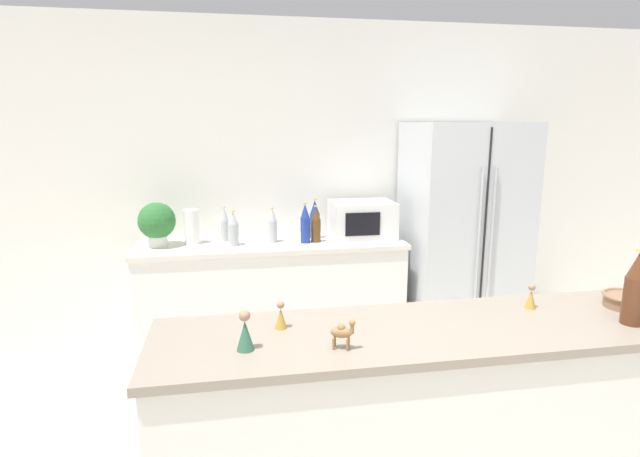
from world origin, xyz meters
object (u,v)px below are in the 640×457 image
object	(u,v)px
back_bottle_0	(225,225)
camel_figurine	(342,332)
fruit_bowl	(627,300)
wise_man_figurine_purple	(281,317)
paper_towel_roll	(192,227)
back_bottle_5	(316,225)
back_bottle_3	(305,224)
wise_man_figurine_blue	(245,333)
back_bottle_2	(315,219)
potted_plant	(157,222)
microwave	(362,219)
refrigerator	(462,236)
back_bottle_1	(233,229)
back_bottle_4	(273,226)
wise_man_figurine_crimson	(531,298)
wine_bottle	(636,289)

from	to	relation	value
back_bottle_0	camel_figurine	size ratio (longest dim) A/B	2.21
fruit_bowl	wise_man_figurine_purple	xyz separation A→B (m)	(-1.56, 0.04, 0.02)
paper_towel_roll	back_bottle_5	world-z (taller)	back_bottle_5
back_bottle_3	wise_man_figurine_blue	xyz separation A→B (m)	(-0.50, -1.87, -0.02)
back_bottle_2	camel_figurine	bearing A→B (deg)	-96.76
paper_towel_roll	back_bottle_5	distance (m)	0.92
back_bottle_2	camel_figurine	size ratio (longest dim) A/B	2.60
potted_plant	back_bottle_3	xyz separation A→B (m)	(1.06, -0.07, -0.03)
paper_towel_roll	camel_figurine	bearing A→B (deg)	-71.58
microwave	refrigerator	bearing A→B (deg)	-6.61
fruit_bowl	back_bottle_1	bearing A→B (deg)	134.95
back_bottle_1	back_bottle_4	distance (m)	0.30
wise_man_figurine_crimson	camel_figurine	bearing A→B (deg)	-164.49
back_bottle_0	potted_plant	bearing A→B (deg)	-168.11
microwave	back_bottle_1	xyz separation A→B (m)	(-0.99, -0.10, -0.02)
potted_plant	back_bottle_0	xyz separation A→B (m)	(0.47, 0.10, -0.05)
refrigerator	wise_man_figurine_blue	xyz separation A→B (m)	(-1.76, -1.88, 0.12)
back_bottle_0	wise_man_figurine_blue	world-z (taller)	back_bottle_0
wise_man_figurine_blue	back_bottle_3	bearing A→B (deg)	75.08
wine_bottle	wise_man_figurine_blue	distance (m)	1.58
back_bottle_1	wine_bottle	size ratio (longest dim) A/B	0.81
fruit_bowl	wise_man_figurine_crimson	size ratio (longest dim) A/B	1.82
paper_towel_roll	microwave	bearing A→B (deg)	-0.27
back_bottle_0	back_bottle_5	world-z (taller)	back_bottle_5
fruit_bowl	camel_figurine	bearing A→B (deg)	-172.04
potted_plant	wine_bottle	xyz separation A→B (m)	(2.15, -1.97, 0.03)
back_bottle_1	microwave	bearing A→B (deg)	5.85
back_bottle_2	potted_plant	bearing A→B (deg)	-176.14
potted_plant	back_bottle_2	distance (m)	1.16
microwave	wise_man_figurine_crimson	size ratio (longest dim) A/B	4.15
back_bottle_1	camel_figurine	bearing A→B (deg)	-78.90
refrigerator	back_bottle_4	xyz separation A→B (m)	(-1.50, 0.05, 0.13)
back_bottle_4	back_bottle_5	xyz separation A→B (m)	(0.32, -0.05, 0.01)
back_bottle_1	back_bottle_2	distance (m)	0.64
paper_towel_roll	refrigerator	bearing A→B (deg)	-2.69
back_bottle_1	wise_man_figurine_purple	distance (m)	1.71
microwave	back_bottle_1	size ratio (longest dim) A/B	1.87
back_bottle_0	wise_man_figurine_crimson	distance (m)	2.29
back_bottle_3	wise_man_figurine_blue	world-z (taller)	back_bottle_3
back_bottle_4	wise_man_figurine_crimson	xyz separation A→B (m)	(1.01, -1.73, -0.02)
back_bottle_3	wise_man_figurine_purple	xyz separation A→B (m)	(-0.35, -1.69, -0.04)
paper_towel_roll	back_bottle_1	size ratio (longest dim) A/B	0.99
back_bottle_0	wise_man_figurine_blue	size ratio (longest dim) A/B	1.68
microwave	camel_figurine	world-z (taller)	microwave
back_bottle_2	fruit_bowl	world-z (taller)	back_bottle_2
back_bottle_3	camel_figurine	size ratio (longest dim) A/B	2.59
fruit_bowl	wise_man_figurine_crimson	distance (m)	0.44
wine_bottle	microwave	bearing A→B (deg)	107.12
refrigerator	wise_man_figurine_blue	world-z (taller)	refrigerator
microwave	back_bottle_4	xyz separation A→B (m)	(-0.70, -0.05, -0.02)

